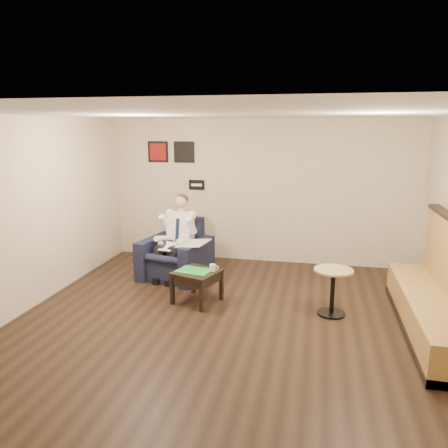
% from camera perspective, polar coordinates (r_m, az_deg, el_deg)
% --- Properties ---
extents(ground, '(6.00, 6.00, 0.00)m').
position_cam_1_polar(ground, '(6.13, 0.87, -12.87)').
color(ground, black).
rests_on(ground, ground).
extents(wall_back, '(6.00, 0.02, 2.80)m').
position_cam_1_polar(wall_back, '(8.59, 4.84, 4.23)').
color(wall_back, beige).
rests_on(wall_back, ground).
extents(wall_front, '(6.00, 0.02, 2.80)m').
position_cam_1_polar(wall_front, '(2.93, -10.90, -12.44)').
color(wall_front, beige).
rests_on(wall_front, ground).
extents(wall_left, '(0.02, 6.00, 2.80)m').
position_cam_1_polar(wall_left, '(6.91, -24.29, 1.14)').
color(wall_left, beige).
rests_on(wall_left, ground).
extents(ceiling, '(6.00, 6.00, 0.02)m').
position_cam_1_polar(ceiling, '(5.55, 0.97, 14.28)').
color(ceiling, white).
rests_on(ceiling, wall_back).
extents(seating_sign, '(0.32, 0.02, 0.20)m').
position_cam_1_polar(seating_sign, '(8.83, -3.59, 5.12)').
color(seating_sign, black).
rests_on(seating_sign, wall_back).
extents(art_print_left, '(0.42, 0.03, 0.42)m').
position_cam_1_polar(art_print_left, '(9.02, -8.61, 9.31)').
color(art_print_left, maroon).
rests_on(art_print_left, wall_back).
extents(art_print_right, '(0.42, 0.03, 0.42)m').
position_cam_1_polar(art_print_right, '(8.84, -5.23, 9.34)').
color(art_print_right, black).
rests_on(art_print_right, wall_back).
extents(armchair, '(1.24, 1.24, 1.03)m').
position_cam_1_polar(armchair, '(7.80, -6.39, -3.30)').
color(armchair, black).
rests_on(armchair, ground).
extents(seated_man, '(0.85, 1.11, 1.41)m').
position_cam_1_polar(seated_man, '(7.64, -6.92, -2.18)').
color(seated_man, white).
rests_on(seated_man, armchair).
extents(lap_papers, '(0.27, 0.36, 0.01)m').
position_cam_1_polar(lap_papers, '(7.57, -7.32, -2.91)').
color(lap_papers, white).
rests_on(lap_papers, seated_man).
extents(newspaper, '(0.52, 0.62, 0.01)m').
position_cam_1_polar(newspaper, '(7.46, -3.96, -2.51)').
color(newspaper, silver).
rests_on(newspaper, armchair).
extents(side_table, '(0.78, 0.78, 0.50)m').
position_cam_1_polar(side_table, '(6.76, -3.53, -8.15)').
color(side_table, black).
rests_on(side_table, ground).
extents(green_folder, '(0.56, 0.45, 0.01)m').
position_cam_1_polar(green_folder, '(6.67, -3.91, -6.10)').
color(green_folder, green).
rests_on(green_folder, side_table).
extents(coffee_mug, '(0.12, 0.12, 0.10)m').
position_cam_1_polar(coffee_mug, '(6.65, -1.50, -5.71)').
color(coffee_mug, white).
rests_on(coffee_mug, side_table).
extents(smartphone, '(0.17, 0.14, 0.01)m').
position_cam_1_polar(smartphone, '(6.78, -2.31, -5.79)').
color(smartphone, black).
rests_on(smartphone, side_table).
extents(banquette, '(0.67, 2.83, 1.45)m').
position_cam_1_polar(banquette, '(6.26, 25.65, -6.49)').
color(banquette, olive).
rests_on(banquette, ground).
extents(cafe_table, '(0.60, 0.60, 0.68)m').
position_cam_1_polar(cafe_table, '(6.47, 13.97, -8.61)').
color(cafe_table, tan).
rests_on(cafe_table, ground).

